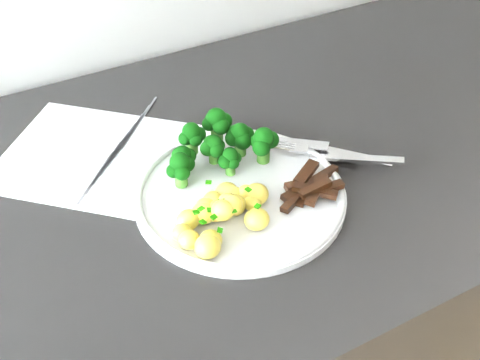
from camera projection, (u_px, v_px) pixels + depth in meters
name	position (u px, v px, depth m)	size (l,w,h in m)	color
counter	(261.00, 353.00, 1.14)	(2.52, 0.63, 0.94)	black
recipe_paper	(111.00, 158.00, 0.82)	(0.36, 0.35, 0.00)	white
plate	(240.00, 194.00, 0.76)	(0.26, 0.26, 0.02)	white
broccoli	(218.00, 144.00, 0.78)	(0.16, 0.10, 0.06)	#34661C
potatoes	(222.00, 212.00, 0.71)	(0.13, 0.10, 0.04)	#F0CB54
beef_strips	(310.00, 187.00, 0.75)	(0.11, 0.08, 0.02)	black
fork	(336.00, 155.00, 0.80)	(0.15, 0.13, 0.02)	silver
knife	(337.00, 154.00, 0.82)	(0.16, 0.15, 0.02)	silver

